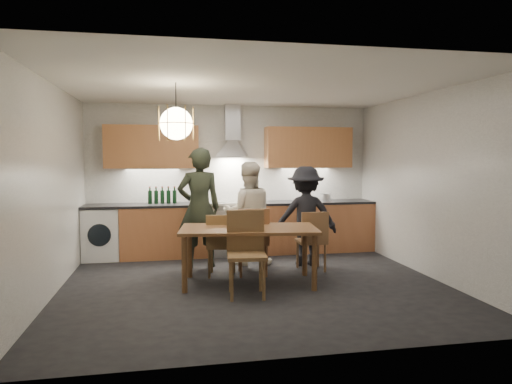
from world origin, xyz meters
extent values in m
plane|color=black|center=(0.00, 0.00, 0.00)|extent=(5.00, 5.00, 0.00)
cube|color=white|center=(0.00, 2.25, 1.30)|extent=(5.00, 0.02, 2.60)
cube|color=white|center=(0.00, -2.25, 1.30)|extent=(5.00, 0.02, 2.60)
cube|color=white|center=(-2.50, 0.00, 1.30)|extent=(0.02, 4.50, 2.60)
cube|color=white|center=(2.50, 0.00, 1.30)|extent=(0.02, 4.50, 2.60)
cube|color=white|center=(0.00, 0.00, 2.60)|extent=(5.00, 4.50, 0.02)
cube|color=#D28250|center=(-1.18, 1.95, 0.43)|extent=(1.45, 0.60, 0.86)
cube|color=#D28250|center=(1.48, 1.95, 0.43)|extent=(2.05, 0.60, 0.86)
cube|color=white|center=(-2.20, 1.95, 0.42)|extent=(0.58, 0.58, 0.85)
cube|color=black|center=(-1.48, 1.95, 0.88)|extent=(2.05, 0.62, 0.04)
cube|color=black|center=(1.48, 1.95, 0.88)|extent=(2.05, 0.62, 0.04)
cube|color=silver|center=(0.00, 1.95, 0.40)|extent=(0.90, 0.60, 0.80)
cube|color=black|center=(0.00, 1.66, 0.38)|extent=(0.78, 0.02, 0.42)
cube|color=slate|center=(0.00, 1.95, 0.84)|extent=(0.90, 0.60, 0.08)
cube|color=silver|center=(0.00, 1.69, 0.90)|extent=(0.90, 0.08, 0.04)
cube|color=#CA844D|center=(-1.38, 2.08, 1.86)|extent=(1.55, 0.35, 0.72)
cube|color=#CA844D|center=(1.38, 2.08, 1.86)|extent=(1.55, 0.35, 0.72)
cube|color=silver|center=(0.00, 2.12, 2.29)|extent=(0.26, 0.22, 0.62)
cylinder|color=black|center=(-1.00, -0.10, 2.35)|extent=(0.01, 0.01, 0.50)
sphere|color=#FFE0A5|center=(-1.00, -0.10, 2.10)|extent=(0.40, 0.40, 0.40)
torus|color=gold|center=(-1.00, -0.10, 2.10)|extent=(0.43, 0.43, 0.01)
cube|color=brown|center=(-0.07, 0.05, 0.74)|extent=(1.89, 1.12, 0.04)
cylinder|color=brown|center=(-0.92, -0.21, 0.36)|extent=(0.07, 0.07, 0.72)
cylinder|color=brown|center=(-0.83, 0.52, 0.36)|extent=(0.07, 0.07, 0.72)
cylinder|color=brown|center=(0.69, -0.42, 0.36)|extent=(0.07, 0.07, 0.72)
cylinder|color=brown|center=(0.79, 0.31, 0.36)|extent=(0.07, 0.07, 0.72)
cube|color=brown|center=(-0.37, 0.54, 0.43)|extent=(0.47, 0.47, 0.04)
cube|color=brown|center=(-0.41, 0.36, 0.67)|extent=(0.40, 0.12, 0.44)
cylinder|color=brown|center=(-0.18, 0.66, 0.21)|extent=(0.03, 0.03, 0.41)
cylinder|color=brown|center=(-0.24, 0.34, 0.21)|extent=(0.03, 0.03, 0.41)
cylinder|color=brown|center=(-0.50, 0.73, 0.21)|extent=(0.03, 0.03, 0.41)
cylinder|color=brown|center=(-0.56, 0.41, 0.21)|extent=(0.03, 0.03, 0.41)
cube|color=brown|center=(0.07, 0.52, 0.47)|extent=(0.48, 0.48, 0.04)
cube|color=brown|center=(0.05, 0.32, 0.73)|extent=(0.44, 0.09, 0.48)
cylinder|color=brown|center=(0.27, 0.68, 0.22)|extent=(0.04, 0.04, 0.45)
cylinder|color=brown|center=(0.23, 0.32, 0.22)|extent=(0.04, 0.04, 0.45)
cylinder|color=brown|center=(-0.09, 0.71, 0.22)|extent=(0.04, 0.04, 0.45)
cylinder|color=brown|center=(-0.12, 0.36, 0.22)|extent=(0.04, 0.04, 0.45)
cube|color=brown|center=(0.97, 0.60, 0.43)|extent=(0.41, 0.41, 0.04)
cube|color=brown|center=(0.97, 0.42, 0.67)|extent=(0.40, 0.04, 0.44)
cylinder|color=brown|center=(1.14, 0.76, 0.21)|extent=(0.03, 0.03, 0.41)
cylinder|color=brown|center=(1.13, 0.43, 0.21)|extent=(0.03, 0.03, 0.41)
cylinder|color=brown|center=(0.81, 0.76, 0.21)|extent=(0.03, 0.03, 0.41)
cylinder|color=brown|center=(0.81, 0.44, 0.21)|extent=(0.03, 0.03, 0.41)
cube|color=brown|center=(-0.19, -0.49, 0.50)|extent=(0.51, 0.51, 0.04)
cube|color=brown|center=(-0.17, -0.28, 0.78)|extent=(0.47, 0.09, 0.51)
cylinder|color=brown|center=(-0.39, -0.66, 0.24)|extent=(0.04, 0.04, 0.48)
cylinder|color=brown|center=(-0.36, -0.29, 0.24)|extent=(0.04, 0.04, 0.48)
cylinder|color=brown|center=(-0.02, -0.70, 0.24)|extent=(0.04, 0.04, 0.48)
cylinder|color=brown|center=(0.02, -0.32, 0.24)|extent=(0.04, 0.04, 0.48)
imported|color=black|center=(-0.65, 1.11, 0.91)|extent=(0.72, 0.53, 1.83)
imported|color=silver|center=(0.11, 1.15, 0.81)|extent=(0.84, 0.68, 1.62)
imported|color=black|center=(0.99, 0.95, 0.77)|extent=(1.05, 0.66, 1.54)
imported|color=#A7A8AB|center=(1.21, 1.85, 0.94)|extent=(0.38, 0.38, 0.07)
cylinder|color=silver|center=(1.66, 1.93, 0.96)|extent=(0.24, 0.24, 0.13)
camera|label=1|loc=(-1.09, -5.85, 1.69)|focal=32.00mm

